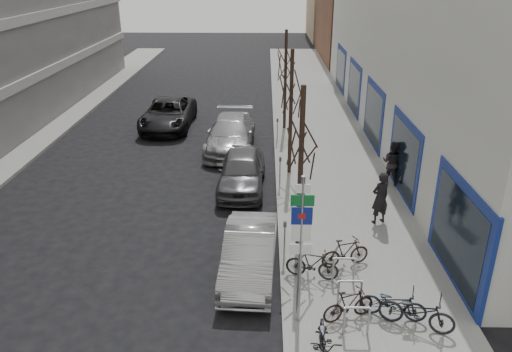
{
  "coord_description": "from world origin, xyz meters",
  "views": [
    {
      "loc": [
        1.52,
        -10.42,
        8.62
      ],
      "look_at": [
        1.22,
        5.16,
        2.0
      ],
      "focal_mm": 35.0,
      "sensor_mm": 36.0,
      "label": 1
    }
  ],
  "objects_px": {
    "tree_near": "(302,132)",
    "bike_near_right": "(349,304)",
    "pedestrian_far": "(392,162)",
    "parked_car_front": "(249,253)",
    "tree_far": "(286,57)",
    "meter_mid": "(280,169)",
    "meter_front": "(285,236)",
    "bike_far_curb": "(417,309)",
    "bike_far_inner": "(345,252)",
    "lane_car": "(168,114)",
    "tree_mid": "(292,83)",
    "bike_mid_curb": "(394,301)",
    "meter_back": "(277,128)",
    "bike_rack": "(350,290)",
    "pedestrian_near": "(380,198)",
    "parked_car_mid": "(242,171)",
    "parked_car_back": "(231,134)",
    "bike_mid_inner": "(312,264)",
    "highway_sign_pole": "(301,243)",
    "bike_near_left": "(324,342)"
  },
  "relations": [
    {
      "from": "bike_far_curb",
      "to": "pedestrian_near",
      "type": "distance_m",
      "value": 5.62
    },
    {
      "from": "lane_car",
      "to": "meter_back",
      "type": "bearing_deg",
      "value": -25.47
    },
    {
      "from": "tree_far",
      "to": "bike_far_inner",
      "type": "xyz_separation_m",
      "value": [
        1.37,
        -13.93,
        -3.48
      ]
    },
    {
      "from": "bike_rack",
      "to": "lane_car",
      "type": "xyz_separation_m",
      "value": [
        -7.8,
        16.39,
        0.13
      ]
    },
    {
      "from": "bike_near_left",
      "to": "lane_car",
      "type": "distance_m",
      "value": 19.71
    },
    {
      "from": "tree_far",
      "to": "bike_near_right",
      "type": "bearing_deg",
      "value": -86.17
    },
    {
      "from": "bike_rack",
      "to": "bike_mid_curb",
      "type": "bearing_deg",
      "value": -21.78
    },
    {
      "from": "bike_near_left",
      "to": "tree_near",
      "type": "bearing_deg",
      "value": 96.64
    },
    {
      "from": "tree_mid",
      "to": "lane_car",
      "type": "distance_m",
      "value": 10.17
    },
    {
      "from": "meter_back",
      "to": "parked_car_front",
      "type": "height_order",
      "value": "meter_back"
    },
    {
      "from": "bike_mid_inner",
      "to": "lane_car",
      "type": "relative_size",
      "value": 0.28
    },
    {
      "from": "tree_far",
      "to": "meter_back",
      "type": "distance_m",
      "value": 4.08
    },
    {
      "from": "meter_mid",
      "to": "bike_far_inner",
      "type": "height_order",
      "value": "meter_mid"
    },
    {
      "from": "tree_mid",
      "to": "pedestrian_near",
      "type": "distance_m",
      "value": 6.25
    },
    {
      "from": "parked_car_back",
      "to": "bike_far_curb",
      "type": "bearing_deg",
      "value": -65.78
    },
    {
      "from": "pedestrian_far",
      "to": "parked_car_front",
      "type": "bearing_deg",
      "value": 87.13
    },
    {
      "from": "tree_far",
      "to": "meter_back",
      "type": "xyz_separation_m",
      "value": [
        -0.45,
        -2.5,
        -3.19
      ]
    },
    {
      "from": "tree_far",
      "to": "pedestrian_far",
      "type": "relative_size",
      "value": 2.95
    },
    {
      "from": "meter_back",
      "to": "bike_near_left",
      "type": "xyz_separation_m",
      "value": [
        0.75,
        -15.48,
        -0.17
      ]
    },
    {
      "from": "lane_car",
      "to": "pedestrian_near",
      "type": "xyz_separation_m",
      "value": [
        9.57,
        -11.6,
        0.31
      ]
    },
    {
      "from": "tree_far",
      "to": "bike_mid_inner",
      "type": "xyz_separation_m",
      "value": [
        0.32,
        -14.59,
        -3.48
      ]
    },
    {
      "from": "bike_mid_inner",
      "to": "lane_car",
      "type": "height_order",
      "value": "lane_car"
    },
    {
      "from": "bike_far_curb",
      "to": "parked_car_back",
      "type": "xyz_separation_m",
      "value": [
        -5.55,
        13.49,
        0.09
      ]
    },
    {
      "from": "tree_mid",
      "to": "bike_far_curb",
      "type": "height_order",
      "value": "tree_mid"
    },
    {
      "from": "bike_far_inner",
      "to": "parked_car_back",
      "type": "xyz_separation_m",
      "value": [
        -4.17,
        10.71,
        0.19
      ]
    },
    {
      "from": "tree_far",
      "to": "meter_mid",
      "type": "relative_size",
      "value": 4.33
    },
    {
      "from": "bike_mid_curb",
      "to": "parked_car_mid",
      "type": "distance_m",
      "value": 9.43
    },
    {
      "from": "meter_front",
      "to": "bike_far_curb",
      "type": "xyz_separation_m",
      "value": [
        3.2,
        -3.21,
        -0.19
      ]
    },
    {
      "from": "parked_car_front",
      "to": "lane_car",
      "type": "distance_m",
      "value": 15.51
    },
    {
      "from": "meter_front",
      "to": "bike_near_right",
      "type": "distance_m",
      "value": 3.32
    },
    {
      "from": "highway_sign_pole",
      "to": "tree_mid",
      "type": "height_order",
      "value": "tree_mid"
    },
    {
      "from": "tree_near",
      "to": "pedestrian_near",
      "type": "relative_size",
      "value": 2.88
    },
    {
      "from": "meter_mid",
      "to": "bike_far_inner",
      "type": "relative_size",
      "value": 0.81
    },
    {
      "from": "bike_mid_curb",
      "to": "parked_car_front",
      "type": "distance_m",
      "value": 4.35
    },
    {
      "from": "tree_far",
      "to": "lane_car",
      "type": "distance_m",
      "value": 7.4
    },
    {
      "from": "bike_mid_curb",
      "to": "bike_mid_inner",
      "type": "bearing_deg",
      "value": 63.74
    },
    {
      "from": "bike_far_inner",
      "to": "lane_car",
      "type": "distance_m",
      "value": 16.48
    },
    {
      "from": "tree_near",
      "to": "bike_near_right",
      "type": "xyz_separation_m",
      "value": [
        1.1,
        -3.42,
        -3.5
      ]
    },
    {
      "from": "bike_near_right",
      "to": "bike_rack",
      "type": "bearing_deg",
      "value": -32.98
    },
    {
      "from": "meter_mid",
      "to": "parked_car_back",
      "type": "distance_m",
      "value": 5.33
    },
    {
      "from": "tree_mid",
      "to": "lane_car",
      "type": "bearing_deg",
      "value": 133.39
    },
    {
      "from": "bike_mid_curb",
      "to": "bike_near_right",
      "type": "bearing_deg",
      "value": 110.15
    },
    {
      "from": "tree_near",
      "to": "parked_car_front",
      "type": "height_order",
      "value": "tree_near"
    },
    {
      "from": "tree_far",
      "to": "bike_far_inner",
      "type": "relative_size",
      "value": 3.52
    },
    {
      "from": "pedestrian_far",
      "to": "bike_near_right",
      "type": "bearing_deg",
      "value": 108.88
    },
    {
      "from": "bike_near_left",
      "to": "bike_far_inner",
      "type": "relative_size",
      "value": 1.24
    },
    {
      "from": "bike_far_curb",
      "to": "parked_car_front",
      "type": "xyz_separation_m",
      "value": [
        -4.27,
        2.55,
        -0.02
      ]
    },
    {
      "from": "bike_rack",
      "to": "bike_near_left",
      "type": "bearing_deg",
      "value": -113.47
    },
    {
      "from": "meter_back",
      "to": "highway_sign_pole",
      "type": "bearing_deg",
      "value": -88.98
    },
    {
      "from": "tree_mid",
      "to": "lane_car",
      "type": "relative_size",
      "value": 0.96
    }
  ]
}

